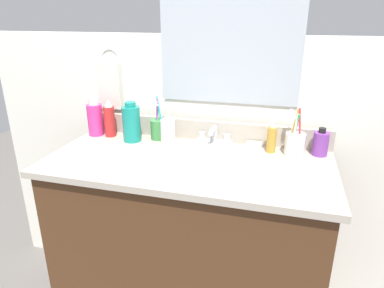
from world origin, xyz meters
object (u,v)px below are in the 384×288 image
(bottle_oil_amber, at_px, (271,139))
(bottle_soap_pink, at_px, (95,118))
(bottle_cream_purple, at_px, (321,143))
(cup_white_ceramic, at_px, (295,142))
(bottle_spray_red, at_px, (110,120))
(bottle_mouthwash_teal, at_px, (131,123))
(hand_towel, at_px, (110,85))
(faucet, at_px, (214,138))
(cup_green, at_px, (159,128))
(bottle_lotion_white, at_px, (168,131))
(soap_bar, at_px, (254,145))

(bottle_oil_amber, bearing_deg, bottle_soap_pink, 179.71)
(bottle_cream_purple, distance_m, cup_white_ceramic, 0.10)
(bottle_spray_red, height_order, bottle_mouthwash_teal, bottle_mouthwash_teal)
(hand_towel, height_order, bottle_cream_purple, hand_towel)
(faucet, height_order, cup_white_ceramic, cup_white_ceramic)
(cup_white_ceramic, bearing_deg, bottle_spray_red, 179.24)
(bottle_cream_purple, height_order, bottle_spray_red, bottle_spray_red)
(bottle_oil_amber, relative_size, bottle_soap_pink, 0.71)
(bottle_oil_amber, relative_size, cup_green, 0.66)
(bottle_lotion_white, height_order, cup_white_ceramic, cup_white_ceramic)
(hand_towel, xyz_separation_m, bottle_oil_amber, (0.76, -0.09, -0.16))
(bottle_oil_amber, distance_m, cup_green, 0.50)
(bottle_spray_red, bearing_deg, bottle_oil_amber, -0.43)
(faucet, xyz_separation_m, cup_green, (-0.26, -0.00, 0.02))
(hand_towel, bearing_deg, cup_green, -14.33)
(bottle_cream_purple, height_order, bottle_oil_amber, bottle_oil_amber)
(bottle_mouthwash_teal, distance_m, cup_green, 0.12)
(bottle_spray_red, xyz_separation_m, cup_green, (0.23, 0.02, -0.03))
(bottle_lotion_white, bearing_deg, cup_green, 137.55)
(bottle_cream_purple, xyz_separation_m, cup_green, (-0.70, 0.01, 0.00))
(cup_white_ceramic, distance_m, cup_green, 0.60)
(cup_green, bearing_deg, bottle_mouthwash_teal, -152.11)
(bottle_spray_red, distance_m, bottle_lotion_white, 0.30)
(bottle_cream_purple, relative_size, bottle_oil_amber, 0.89)
(bottle_mouthwash_teal, bearing_deg, bottle_lotion_white, -1.55)
(cup_green, distance_m, soap_bar, 0.43)
(bottle_cream_purple, distance_m, bottle_spray_red, 0.93)
(hand_towel, bearing_deg, bottle_mouthwash_teal, -38.25)
(bottle_oil_amber, height_order, bottle_lotion_white, bottle_lotion_white)
(hand_towel, relative_size, bottle_lotion_white, 1.60)
(soap_bar, bearing_deg, cup_green, -180.00)
(faucet, bearing_deg, bottle_mouthwash_teal, -170.75)
(bottle_soap_pink, bearing_deg, cup_green, 4.49)
(bottle_cream_purple, distance_m, bottle_oil_amber, 0.19)
(bottle_oil_amber, bearing_deg, bottle_lotion_white, -175.73)
(hand_towel, relative_size, bottle_oil_amber, 1.70)
(hand_towel, height_order, bottle_soap_pink, hand_towel)
(hand_towel, distance_m, cup_white_ceramic, 0.88)
(bottle_spray_red, distance_m, cup_white_ceramic, 0.83)
(cup_white_ceramic, bearing_deg, faucet, 173.81)
(hand_towel, height_order, bottle_lotion_white, hand_towel)
(hand_towel, distance_m, bottle_cream_purple, 0.98)
(bottle_lotion_white, distance_m, bottle_soap_pink, 0.37)
(hand_towel, distance_m, soap_bar, 0.73)
(faucet, xyz_separation_m, bottle_soap_pink, (-0.56, -0.03, 0.05))
(bottle_mouthwash_teal, bearing_deg, bottle_soap_pink, 170.86)
(bottle_spray_red, bearing_deg, cup_green, 5.57)
(faucet, height_order, bottle_mouthwash_teal, bottle_mouthwash_teal)
(bottle_cream_purple, distance_m, bottle_soap_pink, 1.00)
(faucet, distance_m, bottle_oil_amber, 0.25)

